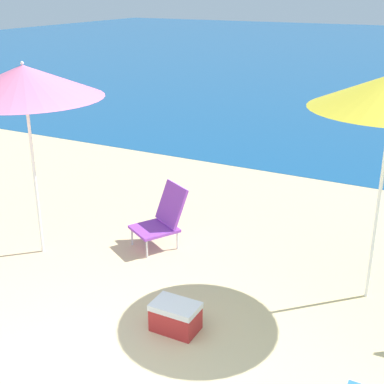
% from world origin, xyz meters
% --- Properties ---
extents(beach_umbrella_pink, '(1.78, 1.78, 2.35)m').
position_xyz_m(beach_umbrella_pink, '(-2.16, 1.91, 2.12)').
color(beach_umbrella_pink, white).
rests_on(beach_umbrella_pink, ground).
extents(beach_chair_purple, '(0.73, 0.78, 0.78)m').
position_xyz_m(beach_chair_purple, '(-0.91, 2.78, 0.39)').
color(beach_chair_purple, silver).
rests_on(beach_chair_purple, ground).
extents(cooler_box, '(0.45, 0.30, 0.29)m').
position_xyz_m(cooler_box, '(0.12, 1.26, 0.15)').
color(cooler_box, '#B72828').
rests_on(cooler_box, ground).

